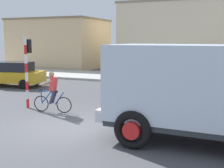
# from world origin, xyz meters

# --- Properties ---
(ground_plane) EXTENTS (120.00, 120.00, 0.00)m
(ground_plane) POSITION_xyz_m (0.00, 0.00, 0.00)
(ground_plane) COLOR #4C4C51
(sidewalk_far) EXTENTS (80.00, 5.00, 0.16)m
(sidewalk_far) POSITION_xyz_m (0.00, 13.15, 0.08)
(sidewalk_far) COLOR #ADADA8
(sidewalk_far) RESTS_ON ground
(truck_foreground) EXTENTS (5.48, 2.96, 2.90)m
(truck_foreground) POSITION_xyz_m (4.46, -0.01, 1.67)
(truck_foreground) COLOR silver
(truck_foreground) RESTS_ON ground
(cyclist) EXTENTS (1.72, 0.53, 1.72)m
(cyclist) POSITION_xyz_m (-1.60, 1.53, 0.86)
(cyclist) COLOR black
(cyclist) RESTS_ON ground
(traffic_light_pole) EXTENTS (0.24, 0.43, 3.20)m
(traffic_light_pole) POSITION_xyz_m (-3.10, 1.87, 2.07)
(traffic_light_pole) COLOR red
(traffic_light_pole) RESTS_ON ground
(car_red_near) EXTENTS (4.25, 2.42, 1.60)m
(car_red_near) POSITION_xyz_m (-7.86, 6.42, 0.82)
(car_red_near) COLOR gold
(car_red_near) RESTS_ON ground
(pedestrian_near_kerb) EXTENTS (0.34, 0.22, 1.62)m
(pedestrian_near_kerb) POSITION_xyz_m (2.73, 7.49, 0.85)
(pedestrian_near_kerb) COLOR #2D334C
(pedestrian_near_kerb) RESTS_ON ground
(building_corner_left) EXTENTS (9.24, 7.37, 5.18)m
(building_corner_left) POSITION_xyz_m (-12.36, 19.43, 2.60)
(building_corner_left) COLOR #D1B284
(building_corner_left) RESTS_ON ground
(building_mid_block) EXTENTS (11.41, 6.29, 6.52)m
(building_mid_block) POSITION_xyz_m (0.57, 20.56, 3.26)
(building_mid_block) COLOR beige
(building_mid_block) RESTS_ON ground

